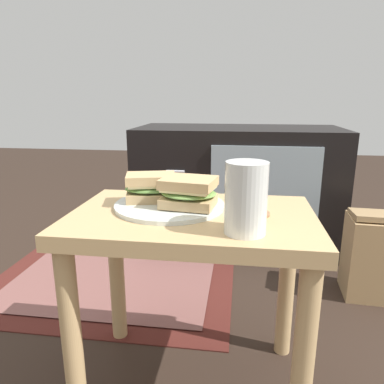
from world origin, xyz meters
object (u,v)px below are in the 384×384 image
(tv_cabinet, at_px, (237,187))
(paper_bag, at_px, (373,255))
(plate, at_px, (170,205))
(coaster, at_px, (250,213))
(sandwich_front, at_px, (151,187))
(sandwich_back, at_px, (189,192))
(beer_glass, at_px, (246,199))

(tv_cabinet, height_order, paper_bag, tv_cabinet)
(plate, distance_m, coaster, 0.19)
(sandwich_front, xyz_separation_m, sandwich_back, (0.10, -0.04, 0.00))
(plate, bearing_deg, coaster, -8.19)
(sandwich_front, distance_m, coaster, 0.25)
(tv_cabinet, relative_size, sandwich_front, 6.61)
(sandwich_back, relative_size, beer_glass, 1.00)
(sandwich_back, distance_m, paper_bag, 0.86)
(coaster, bearing_deg, plate, 171.81)
(sandwich_back, xyz_separation_m, beer_glass, (0.13, -0.12, 0.02))
(tv_cabinet, relative_size, sandwich_back, 6.79)
(paper_bag, bearing_deg, sandwich_front, -147.72)
(paper_bag, bearing_deg, beer_glass, -128.07)
(tv_cabinet, relative_size, coaster, 11.05)
(coaster, bearing_deg, paper_bag, 46.76)
(beer_glass, height_order, coaster, beer_glass)
(plate, bearing_deg, tv_cabinet, 80.51)
(plate, bearing_deg, paper_bag, 35.40)
(sandwich_front, xyz_separation_m, coaster, (0.24, -0.05, -0.04))
(coaster, bearing_deg, beer_glass, -96.63)
(plate, xyz_separation_m, sandwich_front, (-0.05, 0.02, 0.04))
(beer_glass, bearing_deg, coaster, 83.37)
(tv_cabinet, xyz_separation_m, coaster, (0.04, -0.94, 0.17))
(plate, relative_size, paper_bag, 0.81)
(sandwich_front, distance_m, beer_glass, 0.28)
(sandwich_front, bearing_deg, sandwich_back, -22.42)
(plate, height_order, sandwich_front, sandwich_front)
(beer_glass, height_order, paper_bag, beer_glass)
(tv_cabinet, bearing_deg, beer_glass, -88.54)
(sandwich_front, height_order, beer_glass, beer_glass)
(sandwich_front, bearing_deg, plate, -22.42)
(plate, xyz_separation_m, paper_bag, (0.66, 0.47, -0.31))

